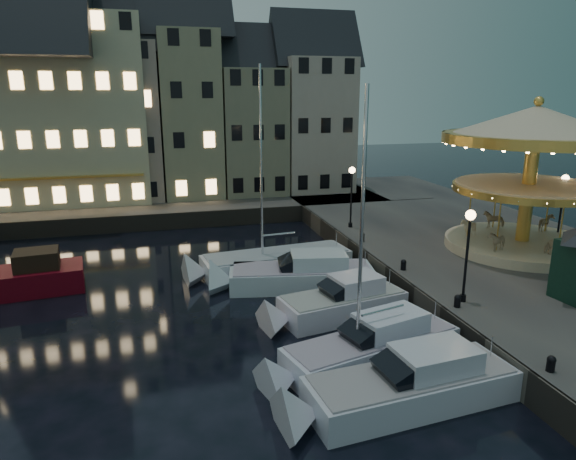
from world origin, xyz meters
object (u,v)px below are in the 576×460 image
object	(u,v)px
bollard_c	(403,264)
carousel	(533,151)
streetlamp_b	(468,243)
motorboat_d	(335,305)
motorboat_b	(401,389)
motorboat_f	(267,264)
motorboat_e	(294,276)
motorboat_c	(364,350)
red_fishing_boat	(11,282)
streetlamp_d	(563,198)
bollard_d	(362,237)
bollard_b	(457,300)
streetlamp_c	(352,188)
bollard_a	(551,363)

from	to	relation	value
bollard_c	carousel	world-z (taller)	carousel
streetlamp_b	motorboat_d	size ratio (longest dim) A/B	0.59
motorboat_b	motorboat_f	bearing A→B (deg)	95.57
motorboat_e	motorboat_c	bearing A→B (deg)	-87.70
red_fishing_boat	carousel	size ratio (longest dim) A/B	0.77
motorboat_d	streetlamp_d	bearing A→B (deg)	15.44
bollard_d	bollard_c	bearing A→B (deg)	-90.00
motorboat_f	motorboat_e	bearing A→B (deg)	-72.75
bollard_b	bollard_c	distance (m)	5.00
streetlamp_c	motorboat_f	distance (m)	8.60
motorboat_d	carousel	size ratio (longest dim) A/B	0.70
bollard_d	carousel	xyz separation A→B (m)	(8.53, -3.92, 5.50)
motorboat_e	carousel	xyz separation A→B (m)	(13.85, -0.66, 6.46)
bollard_d	motorboat_f	xyz separation A→B (m)	(-6.19, -0.46, -1.07)
streetlamp_d	red_fishing_boat	xyz separation A→B (m)	(-31.85, 2.64, -3.32)
streetlamp_c	bollard_a	size ratio (longest dim) A/B	7.32
motorboat_d	bollard_c	bearing A→B (deg)	24.22
motorboat_d	motorboat_b	bearing A→B (deg)	-92.15
streetlamp_c	bollard_d	world-z (taller)	streetlamp_c
motorboat_d	red_fishing_boat	xyz separation A→B (m)	(-15.42, 7.18, 0.06)
streetlamp_c	motorboat_b	size ratio (longest dim) A/B	0.50
motorboat_f	carousel	size ratio (longest dim) A/B	1.30
bollard_d	motorboat_d	size ratio (longest dim) A/B	0.08
motorboat_e	motorboat_f	bearing A→B (deg)	107.25
bollard_a	motorboat_d	bearing A→B (deg)	118.14
streetlamp_b	bollard_b	size ratio (longest dim) A/B	7.32
motorboat_c	motorboat_e	size ratio (longest dim) A/B	1.24
bollard_c	motorboat_f	distance (m)	8.06
bollard_d	motorboat_b	distance (m)	15.54
motorboat_b	motorboat_d	size ratio (longest dim) A/B	1.19
bollard_b	red_fishing_boat	size ratio (longest dim) A/B	0.07
streetlamp_c	motorboat_e	world-z (taller)	streetlamp_c
bollard_b	streetlamp_c	bearing A→B (deg)	87.55
streetlamp_c	bollard_b	world-z (taller)	streetlamp_c
motorboat_c	motorboat_f	xyz separation A→B (m)	(-1.22, 11.53, -0.15)
motorboat_c	streetlamp_d	bearing A→B (deg)	28.06
streetlamp_b	motorboat_d	distance (m)	6.62
bollard_d	red_fishing_boat	world-z (taller)	red_fishing_boat
red_fishing_boat	motorboat_b	bearing A→B (deg)	-43.54
bollard_c	motorboat_b	world-z (taller)	motorboat_b
bollard_a	motorboat_f	xyz separation A→B (m)	(-6.19, 15.54, -1.07)
streetlamp_c	motorboat_e	xyz separation A→B (m)	(-5.92, -6.76, -3.37)
streetlamp_d	motorboat_b	distance (m)	20.70
streetlamp_c	motorboat_c	world-z (taller)	motorboat_c
bollard_a	bollard_d	size ratio (longest dim) A/B	1.00
motorboat_e	motorboat_f	distance (m)	2.93
bollard_c	motorboat_c	bearing A→B (deg)	-127.45
motorboat_c	red_fishing_boat	distance (m)	18.97
bollard_b	motorboat_d	bearing A→B (deg)	146.79
motorboat_d	bollard_b	bearing A→B (deg)	-33.21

